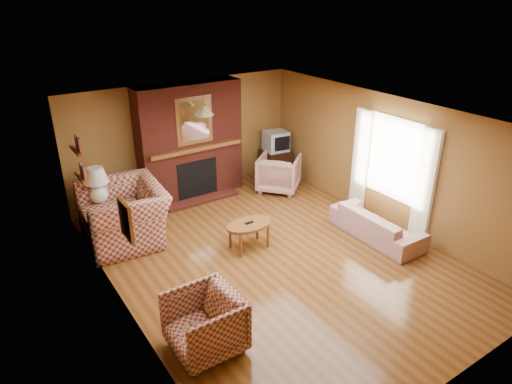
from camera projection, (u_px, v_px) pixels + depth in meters
floor at (274, 257)px, 7.63m from camera, size 6.50×6.50×0.00m
ceiling at (277, 116)px, 6.63m from camera, size 6.50×6.50×0.00m
wall_back at (185, 138)px, 9.59m from camera, size 6.50×0.00×6.50m
wall_front at (462, 300)px, 4.67m from camera, size 6.50×0.00×6.50m
wall_left at (119, 236)px, 5.86m from camera, size 0.00×6.50×6.50m
wall_right at (385, 160)px, 8.39m from camera, size 0.00×6.50×6.50m
fireplace at (190, 142)px, 9.39m from camera, size 2.20×0.82×2.40m
window_right at (392, 168)px, 8.25m from camera, size 0.10×1.85×2.00m
bookshelf at (79, 159)px, 7.14m from camera, size 0.09×0.55×0.71m
botanical_print at (126, 220)px, 5.51m from camera, size 0.05×0.40×0.50m
pendant_light at (204, 110)px, 8.54m from camera, size 0.36×0.36×0.48m
plaid_loveseat at (124, 214)px, 7.95m from camera, size 1.48×1.66×1.00m
plaid_armchair at (204, 323)px, 5.55m from camera, size 0.86×0.83×0.78m
floral_sofa at (377, 224)px, 8.12m from camera, size 0.72×1.78×0.52m
floral_armchair at (279, 173)px, 9.96m from camera, size 1.21×1.21×0.79m
coffee_table at (249, 227)px, 7.73m from camera, size 0.83×0.52×0.49m
side_table at (102, 217)px, 8.30m from camera, size 0.48×0.48×0.58m
table_lamp at (97, 183)px, 8.02m from camera, size 0.41×0.41×0.68m
tv_stand at (275, 164)px, 10.64m from camera, size 0.63×0.58×0.67m
crt_tv at (276, 141)px, 10.41m from camera, size 0.55×0.55×0.45m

